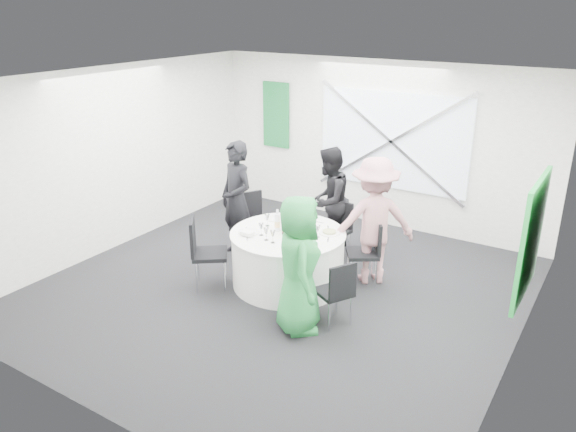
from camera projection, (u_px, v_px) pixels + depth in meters
The scene contains 48 objects.
floor at pixel (280, 289), 7.63m from camera, with size 6.00×6.00×0.00m, color black.
ceiling at pixel (279, 79), 6.63m from camera, with size 6.00×6.00×0.00m, color white.
wall_back at pixel (376, 144), 9.50m from camera, with size 6.00×6.00×0.00m, color silver.
wall_front at pixel (87, 286), 4.77m from camera, with size 6.00×6.00×0.00m, color silver.
wall_left at pixel (117, 159), 8.63m from camera, with size 6.00×6.00×0.00m, color silver.
wall_right at pixel (529, 242), 5.64m from camera, with size 6.00×6.00×0.00m, color silver.
window_panel at pixel (392, 141), 9.29m from camera, with size 2.60×0.03×1.60m, color silver.
window_brace_a at pixel (391, 141), 9.25m from camera, with size 0.05×0.05×3.16m, color silver.
window_brace_b at pixel (391, 141), 9.25m from camera, with size 0.05×0.05×3.16m, color silver.
green_banner at pixel (276, 115), 10.35m from camera, with size 0.55×0.04×1.20m, color #146734.
green_sign at pixel (531, 239), 6.21m from camera, with size 0.05×1.20×1.40m, color green.
banquet_table at pixel (288, 258), 7.66m from camera, with size 1.56×1.56×0.76m.
chair_back at pixel (338, 225), 8.48m from camera, with size 0.43×0.44×0.85m.
chair_back_left at pixel (253, 218), 8.62m from camera, with size 0.59×0.58×0.94m.
chair_back_right at pixel (369, 247), 7.62m from camera, with size 0.58×0.57×0.91m.
chair_front_right at pixel (337, 289), 6.61m from camera, with size 0.53×0.52×0.84m.
chair_front_left at pixel (203, 247), 7.49m from camera, with size 0.64×0.64×1.00m.
person_man_back_left at pixel (237, 199), 8.40m from camera, with size 0.65×0.42×1.77m, color black.
person_man_back at pixel (329, 201), 8.53m from camera, with size 0.81×0.44×1.66m, color black.
person_woman_pink at pixel (374, 221), 7.58m from camera, with size 1.14×0.53×1.77m, color #C27D85.
person_woman_green at pixel (299, 265), 6.43m from camera, with size 0.81×0.53×1.67m, color #268D3F.
plate_back at pixel (305, 220), 7.93m from camera, with size 0.28×0.28×0.01m.
plate_back_left at pixel (274, 218), 8.00m from camera, with size 0.27×0.27×0.01m.
plate_back_right at pixel (329, 232), 7.49m from camera, with size 0.28×0.28×0.04m.
plate_front_right at pixel (300, 249), 6.99m from camera, with size 0.27×0.27×0.04m.
plate_front_left at pixel (249, 232), 7.52m from camera, with size 0.28×0.28×0.01m.
napkin at pixel (247, 233), 7.41m from camera, with size 0.17×0.11×0.05m, color silver.
beer_bottle_a at pixel (284, 222), 7.58m from camera, with size 0.06×0.06×0.28m.
beer_bottle_b at pixel (295, 224), 7.53m from camera, with size 0.06×0.06×0.28m.
beer_bottle_c at pixel (294, 229), 7.40m from camera, with size 0.06×0.06×0.24m.
beer_bottle_d at pixel (284, 227), 7.43m from camera, with size 0.06×0.06×0.27m.
green_water_bottle at pixel (302, 223), 7.51m from camera, with size 0.08×0.08×0.32m.
clear_water_bottle at pixel (277, 222), 7.54m from camera, with size 0.08×0.08×0.30m.
wine_glass_a at pixel (306, 231), 7.25m from camera, with size 0.07×0.07×0.17m.
wine_glass_b at pixel (261, 226), 7.40m from camera, with size 0.07×0.07×0.17m.
wine_glass_c at pixel (318, 229), 7.33m from camera, with size 0.07×0.07×0.17m.
wine_glass_d at pixel (273, 234), 7.16m from camera, with size 0.07×0.07×0.17m.
wine_glass_e at pixel (286, 215), 7.79m from camera, with size 0.07×0.07×0.17m.
wine_glass_f at pixel (267, 217), 7.70m from camera, with size 0.07×0.07×0.17m.
wine_glass_g at pixel (266, 231), 7.24m from camera, with size 0.07×0.07×0.17m.
fork_a at pixel (246, 229), 7.62m from camera, with size 0.01×0.15×0.01m, color silver.
knife_a at pixel (247, 239), 7.32m from camera, with size 0.01×0.15×0.01m, color silver.
fork_b at pixel (328, 240), 7.29m from camera, with size 0.01×0.15×0.01m, color silver.
knife_b at pixel (328, 228), 7.68m from camera, with size 0.01×0.15×0.01m, color silver.
fork_c at pixel (291, 250), 6.98m from camera, with size 0.01×0.15×0.01m, color silver.
knife_c at pixel (311, 248), 7.05m from camera, with size 0.01×0.15×0.01m, color silver.
fork_d at pixel (319, 222), 7.87m from camera, with size 0.01×0.15×0.01m, color silver.
knife_d at pixel (301, 218), 8.03m from camera, with size 0.01×0.15×0.01m, color silver.
Camera 1 is at (3.71, -5.67, 3.66)m, focal length 35.00 mm.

